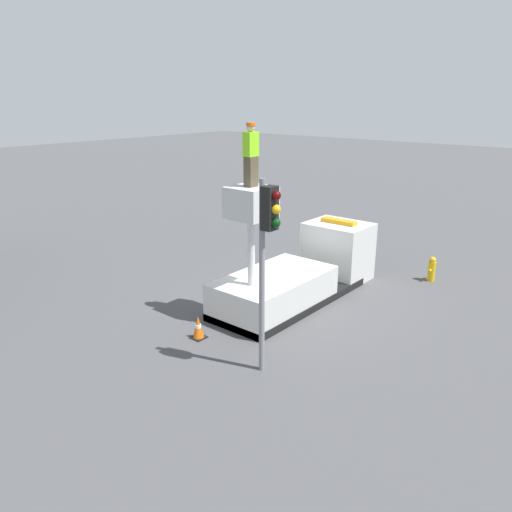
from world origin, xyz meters
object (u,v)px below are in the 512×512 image
(bucket_truck, at_px, (300,273))
(traffic_light_pole, at_px, (267,240))
(worker, at_px, (251,155))
(fire_hydrant, at_px, (432,269))
(traffic_cone_rear, at_px, (198,328))

(bucket_truck, height_order, traffic_light_pole, traffic_light_pole)
(worker, distance_m, traffic_light_pole, 3.37)
(fire_hydrant, bearing_deg, traffic_light_pole, 175.68)
(worker, bearing_deg, traffic_cone_rear, 167.20)
(worker, xyz_separation_m, fire_hydrant, (6.93, -2.87, -4.56))
(traffic_light_pole, height_order, fire_hydrant, traffic_light_pole)
(fire_hydrant, height_order, traffic_cone_rear, fire_hydrant)
(worker, xyz_separation_m, traffic_light_pole, (-2.00, -2.19, -1.59))
(traffic_cone_rear, bearing_deg, bucket_truck, -5.44)
(bucket_truck, height_order, fire_hydrant, bucket_truck)
(traffic_light_pole, relative_size, traffic_cone_rear, 7.17)
(fire_hydrant, xyz_separation_m, traffic_cone_rear, (-8.76, 3.28, -0.13))
(bucket_truck, relative_size, worker, 3.91)
(fire_hydrant, bearing_deg, traffic_cone_rear, 159.44)
(bucket_truck, xyz_separation_m, worker, (-2.54, 0.00, 4.15))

